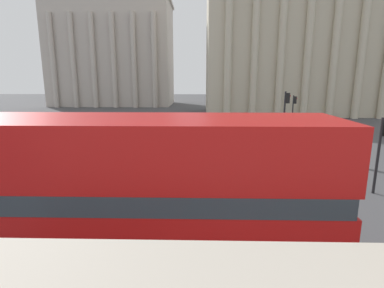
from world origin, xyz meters
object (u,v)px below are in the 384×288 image
at_px(traffic_light_far, 294,108).
at_px(car_black, 209,121).
at_px(traffic_light_mid, 285,113).
at_px(pedestrian_yellow, 274,124).
at_px(car_white, 172,142).
at_px(traffic_light_near, 381,144).
at_px(pedestrian_olive, 129,145).
at_px(plaza_building_left, 113,54).
at_px(double_decker_bus, 106,192).
at_px(plaza_building_right, 294,31).

height_order(traffic_light_far, car_black, traffic_light_far).
bearing_deg(traffic_light_mid, pedestrian_yellow, 82.15).
relative_size(traffic_light_far, car_white, 0.82).
relative_size(traffic_light_near, pedestrian_olive, 1.94).
bearing_deg(car_black, plaza_building_left, 145.31).
bearing_deg(double_decker_bus, traffic_light_near, 26.67).
xyz_separation_m(double_decker_bus, traffic_light_far, (11.34, 22.47, -0.00)).
xyz_separation_m(plaza_building_right, pedestrian_olive, (-17.71, -27.33, -10.67)).
distance_m(traffic_light_far, car_white, 14.38).
xyz_separation_m(traffic_light_near, pedestrian_olive, (-12.13, 5.14, -1.21)).
relative_size(plaza_building_right, car_black, 6.01).
bearing_deg(plaza_building_left, traffic_light_mid, -59.98).
bearing_deg(traffic_light_far, traffic_light_near, -94.51).
height_order(double_decker_bus, car_white, double_decker_bus).
distance_m(double_decker_bus, car_black, 24.37).
distance_m(double_decker_bus, traffic_light_mid, 16.11).
bearing_deg(pedestrian_yellow, plaza_building_right, -157.07).
xyz_separation_m(traffic_light_far, car_black, (-8.09, 1.63, -1.56)).
bearing_deg(plaza_building_left, double_decker_bus, -74.70).
distance_m(plaza_building_left, traffic_light_far, 40.78).
bearing_deg(traffic_light_far, car_black, 168.60).
distance_m(traffic_light_near, pedestrian_yellow, 14.20).
xyz_separation_m(traffic_light_far, pedestrian_yellow, (-2.36, -2.41, -1.22)).
relative_size(plaza_building_right, pedestrian_yellow, 14.08).
xyz_separation_m(car_black, pedestrian_yellow, (5.73, -4.04, 0.34)).
xyz_separation_m(traffic_light_mid, pedestrian_yellow, (0.85, 6.17, -1.65)).
relative_size(double_decker_bus, pedestrian_yellow, 6.11).
height_order(plaza_building_right, traffic_light_near, plaza_building_right).
xyz_separation_m(plaza_building_left, traffic_light_far, (25.87, -30.63, -7.46)).
xyz_separation_m(plaza_building_left, car_black, (17.77, -29.00, -9.02)).
distance_m(traffic_light_mid, pedestrian_yellow, 6.44).
xyz_separation_m(double_decker_bus, traffic_light_near, (10.04, 5.95, -0.05)).
bearing_deg(pedestrian_olive, traffic_light_mid, 55.00).
bearing_deg(traffic_light_mid, pedestrian_olive, -164.67).
bearing_deg(plaza_building_left, pedestrian_yellow, -54.57).
distance_m(traffic_light_mid, traffic_light_far, 9.17).
bearing_deg(car_white, traffic_light_mid, -51.12).
bearing_deg(plaza_building_left, traffic_light_far, -49.82).
xyz_separation_m(car_white, pedestrian_olive, (-2.41, -2.27, 0.30)).
xyz_separation_m(traffic_light_near, pedestrian_yellow, (-1.06, 14.11, -1.18)).
relative_size(plaza_building_right, traffic_light_near, 7.50).
bearing_deg(plaza_building_left, plaza_building_right, -25.97).
bearing_deg(traffic_light_far, car_white, -140.42).
bearing_deg(traffic_light_near, double_decker_bus, -149.34).
bearing_deg(double_decker_bus, car_white, 84.64).
distance_m(traffic_light_near, traffic_light_mid, 8.18).
bearing_deg(pedestrian_olive, car_black, 107.35).
relative_size(traffic_light_near, car_black, 0.80).
height_order(car_black, pedestrian_olive, pedestrian_olive).
height_order(double_decker_bus, pedestrian_yellow, double_decker_bus).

